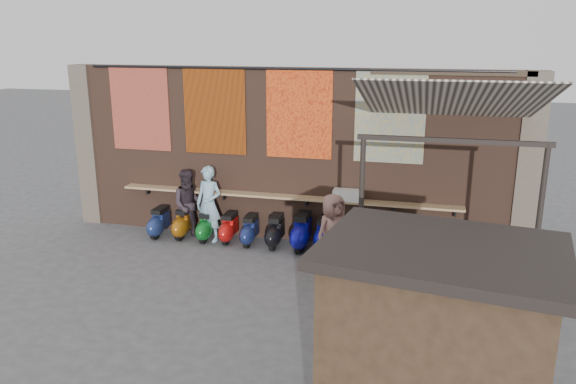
# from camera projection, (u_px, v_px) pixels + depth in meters

# --- Properties ---
(ground) EXTENTS (70.00, 70.00, 0.00)m
(ground) POSITION_uv_depth(u_px,v_px,m) (255.00, 282.00, 11.03)
(ground) COLOR #474749
(ground) RESTS_ON ground
(brick_wall) EXTENTS (10.00, 0.40, 4.00)m
(brick_wall) POSITION_uv_depth(u_px,v_px,m) (288.00, 155.00, 13.02)
(brick_wall) COLOR brown
(brick_wall) RESTS_ON ground
(pier_left) EXTENTS (0.50, 0.50, 4.00)m
(pier_left) POSITION_uv_depth(u_px,v_px,m) (90.00, 145.00, 14.24)
(pier_left) COLOR #4C4238
(pier_left) RESTS_ON ground
(pier_right) EXTENTS (0.50, 0.50, 4.00)m
(pier_right) POSITION_uv_depth(u_px,v_px,m) (528.00, 168.00, 11.79)
(pier_right) COLOR #4C4238
(pier_right) RESTS_ON ground
(eating_counter) EXTENTS (8.00, 0.32, 0.05)m
(eating_counter) POSITION_uv_depth(u_px,v_px,m) (284.00, 197.00, 12.91)
(eating_counter) COLOR #9E7A51
(eating_counter) RESTS_ON brick_wall
(shelf_box) EXTENTS (0.64, 0.29, 0.24)m
(shelf_box) POSITION_uv_depth(u_px,v_px,m) (348.00, 195.00, 12.50)
(shelf_box) COLOR white
(shelf_box) RESTS_ON eating_counter
(tapestry_redgold) EXTENTS (1.50, 0.02, 2.00)m
(tapestry_redgold) POSITION_uv_depth(u_px,v_px,m) (140.00, 109.00, 13.39)
(tapestry_redgold) COLOR maroon
(tapestry_redgold) RESTS_ON brick_wall
(tapestry_sun) EXTENTS (1.50, 0.02, 2.00)m
(tapestry_sun) POSITION_uv_depth(u_px,v_px,m) (215.00, 111.00, 12.94)
(tapestry_sun) COLOR #C54B0B
(tapestry_sun) RESTS_ON brick_wall
(tapestry_orange) EXTENTS (1.50, 0.02, 2.00)m
(tapestry_orange) POSITION_uv_depth(u_px,v_px,m) (299.00, 114.00, 12.47)
(tapestry_orange) COLOR #E8581D
(tapestry_orange) RESTS_ON brick_wall
(tapestry_multi) EXTENTS (1.50, 0.02, 2.00)m
(tapestry_multi) POSITION_uv_depth(u_px,v_px,m) (390.00, 117.00, 12.00)
(tapestry_multi) COLOR #2A699C
(tapestry_multi) RESTS_ON brick_wall
(hang_rail) EXTENTS (9.50, 0.06, 0.06)m
(hang_rail) POSITION_uv_depth(u_px,v_px,m) (286.00, 69.00, 12.27)
(hang_rail) COLOR black
(hang_rail) RESTS_ON brick_wall
(scooter_stool_0) EXTENTS (0.33, 0.73, 0.70)m
(scooter_stool_0) POSITION_uv_depth(u_px,v_px,m) (159.00, 222.00, 13.47)
(scooter_stool_0) COLOR navy
(scooter_stool_0) RESTS_ON ground
(scooter_stool_1) EXTENTS (0.33, 0.74, 0.71)m
(scooter_stool_1) POSITION_uv_depth(u_px,v_px,m) (183.00, 223.00, 13.41)
(scooter_stool_1) COLOR #8D4D0C
(scooter_stool_1) RESTS_ON ground
(scooter_stool_2) EXTENTS (0.32, 0.72, 0.68)m
(scooter_stool_2) POSITION_uv_depth(u_px,v_px,m) (207.00, 226.00, 13.21)
(scooter_stool_2) COLOR #0E621E
(scooter_stool_2) RESTS_ON ground
(scooter_stool_3) EXTENTS (0.32, 0.71, 0.67)m
(scooter_stool_3) POSITION_uv_depth(u_px,v_px,m) (229.00, 228.00, 13.11)
(scooter_stool_3) COLOR #B8100E
(scooter_stool_3) RESTS_ON ground
(scooter_stool_4) EXTENTS (0.32, 0.71, 0.67)m
(scooter_stool_4) POSITION_uv_depth(u_px,v_px,m) (250.00, 231.00, 12.94)
(scooter_stool_4) COLOR #152051
(scooter_stool_4) RESTS_ON ground
(scooter_stool_5) EXTENTS (0.34, 0.76, 0.72)m
(scooter_stool_5) POSITION_uv_depth(u_px,v_px,m) (275.00, 232.00, 12.80)
(scooter_stool_5) COLOR black
(scooter_stool_5) RESTS_ON ground
(scooter_stool_6) EXTENTS (0.39, 0.86, 0.82)m
(scooter_stool_6) POSITION_uv_depth(u_px,v_px,m) (302.00, 232.00, 12.64)
(scooter_stool_6) COLOR #0D0D92
(scooter_stool_6) RESTS_ON ground
(scooter_stool_7) EXTENTS (0.36, 0.81, 0.77)m
(scooter_stool_7) POSITION_uv_depth(u_px,v_px,m) (324.00, 234.00, 12.57)
(scooter_stool_7) COLOR #0E0F8C
(scooter_stool_7) RESTS_ON ground
(diner_left) EXTENTS (0.73, 0.55, 1.79)m
(diner_left) POSITION_uv_depth(u_px,v_px,m) (209.00, 204.00, 13.07)
(diner_left) COLOR #80A8BB
(diner_left) RESTS_ON ground
(diner_right) EXTENTS (1.03, 0.96, 1.69)m
(diner_right) POSITION_uv_depth(u_px,v_px,m) (189.00, 204.00, 13.20)
(diner_right) COLOR #2A2127
(diner_right) RESTS_ON ground
(shopper_navy) EXTENTS (0.96, 0.89, 1.59)m
(shopper_navy) POSITION_uv_depth(u_px,v_px,m) (403.00, 267.00, 9.74)
(shopper_navy) COLOR black
(shopper_navy) RESTS_ON ground
(shopper_grey) EXTENTS (1.15, 0.98, 1.54)m
(shopper_grey) POSITION_uv_depth(u_px,v_px,m) (432.00, 280.00, 9.27)
(shopper_grey) COLOR slate
(shopper_grey) RESTS_ON ground
(shopper_tan) EXTENTS (0.94, 0.97, 1.68)m
(shopper_tan) POSITION_uv_depth(u_px,v_px,m) (333.00, 234.00, 11.22)
(shopper_tan) COLOR #8F645B
(shopper_tan) RESTS_ON ground
(market_stall) EXTENTS (2.48, 2.01, 2.43)m
(market_stall) POSITION_uv_depth(u_px,v_px,m) (434.00, 358.00, 6.23)
(market_stall) COLOR black
(market_stall) RESTS_ON ground
(stall_roof) EXTENTS (2.78, 2.30, 0.12)m
(stall_roof) POSITION_uv_depth(u_px,v_px,m) (443.00, 251.00, 5.89)
(stall_roof) COLOR black
(stall_roof) RESTS_ON market_stall
(stall_sign) EXTENTS (1.19, 0.23, 0.50)m
(stall_sign) POSITION_uv_depth(u_px,v_px,m) (449.00, 282.00, 6.86)
(stall_sign) COLOR gold
(stall_sign) RESTS_ON market_stall
(stall_shelf) EXTENTS (1.86, 0.39, 0.06)m
(stall_shelf) POSITION_uv_depth(u_px,v_px,m) (443.00, 346.00, 7.09)
(stall_shelf) COLOR #473321
(stall_shelf) RESTS_ON market_stall
(awning_canvas) EXTENTS (3.20, 3.28, 0.97)m
(awning_canvas) POSITION_uv_depth(u_px,v_px,m) (452.00, 100.00, 10.09)
(awning_canvas) COLOR beige
(awning_canvas) RESTS_ON brick_wall
(awning_ledger) EXTENTS (3.30, 0.08, 0.12)m
(awning_ledger) POSITION_uv_depth(u_px,v_px,m) (451.00, 72.00, 11.47)
(awning_ledger) COLOR #33261C
(awning_ledger) RESTS_ON brick_wall
(awning_header) EXTENTS (3.00, 0.08, 0.08)m
(awning_header) POSITION_uv_depth(u_px,v_px,m) (453.00, 141.00, 8.82)
(awning_header) COLOR black
(awning_header) RESTS_ON awning_post_left
(awning_post_left) EXTENTS (0.09, 0.09, 3.10)m
(awning_post_left) POSITION_uv_depth(u_px,v_px,m) (360.00, 226.00, 9.56)
(awning_post_left) COLOR black
(awning_post_left) RESTS_ON ground
(awning_post_right) EXTENTS (0.09, 0.09, 3.10)m
(awning_post_right) POSITION_uv_depth(u_px,v_px,m) (537.00, 240.00, 8.90)
(awning_post_right) COLOR black
(awning_post_right) RESTS_ON ground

